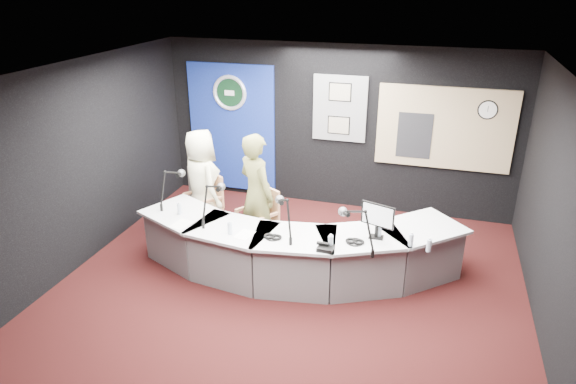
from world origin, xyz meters
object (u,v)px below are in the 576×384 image
(broadcast_desk, at_px, (293,249))
(armchair_left, at_px, (203,202))
(armchair_right, at_px, (257,220))
(person_woman, at_px, (256,194))
(person_man, at_px, (202,183))

(broadcast_desk, distance_m, armchair_left, 1.87)
(armchair_left, xyz_separation_m, armchair_right, (1.01, -0.31, -0.04))
(broadcast_desk, height_order, armchair_right, armchair_right)
(armchair_right, bearing_deg, broadcast_desk, -2.25)
(broadcast_desk, xyz_separation_m, person_woman, (-0.69, 0.47, 0.53))
(person_man, distance_m, person_woman, 1.05)
(person_man, relative_size, person_woman, 0.93)
(broadcast_desk, height_order, person_man, person_man)
(armchair_left, height_order, armchair_right, armchair_left)
(armchair_left, xyz_separation_m, person_woman, (1.01, -0.31, 0.38))
(broadcast_desk, relative_size, person_man, 2.66)
(armchair_left, bearing_deg, person_woman, 18.64)
(armchair_right, distance_m, person_woman, 0.42)
(broadcast_desk, bearing_deg, person_man, 155.36)
(armchair_right, relative_size, person_woman, 0.54)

